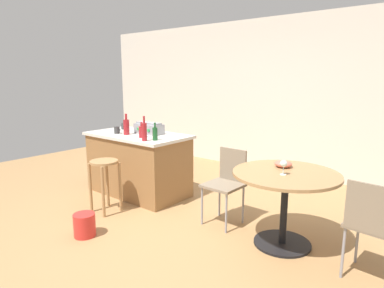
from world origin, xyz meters
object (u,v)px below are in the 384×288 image
object	(u,v)px
bottle_1	(142,132)
bottle_3	(126,127)
cup_1	(124,126)
wooden_stool	(105,174)
folding_chair_near	(372,223)
wine_glass	(284,164)
toolbox	(149,128)
serving_bowl	(283,164)
plastic_bucket	(85,225)
cup_0	(139,127)
cup_2	(117,130)
kitchen_island	(138,164)
dining_table	(285,190)
bottle_0	(144,131)
folding_chair_far	(227,180)
bottle_2	(155,133)

from	to	relation	value
bottle_1	bottle_3	world-z (taller)	bottle_3
cup_1	wooden_stool	bearing A→B (deg)	-52.44
folding_chair_near	wine_glass	size ratio (longest dim) A/B	6.13
bottle_1	bottle_3	bearing A→B (deg)	175.35
folding_chair_near	toolbox	world-z (taller)	toolbox
serving_bowl	plastic_bucket	world-z (taller)	serving_bowl
toolbox	serving_bowl	bearing A→B (deg)	-2.14
cup_0	serving_bowl	bearing A→B (deg)	-5.14
wooden_stool	cup_2	bearing A→B (deg)	127.96
kitchen_island	toolbox	xyz separation A→B (m)	(0.12, 0.11, 0.52)
cup_1	toolbox	bearing A→B (deg)	-4.76
dining_table	bottle_1	bearing A→B (deg)	-179.19
cup_0	cup_1	xyz separation A→B (m)	(-0.24, -0.09, 0.01)
cup_1	plastic_bucket	bearing A→B (deg)	-53.81
bottle_3	plastic_bucket	size ratio (longest dim) A/B	1.19
toolbox	wine_glass	distance (m)	2.23
dining_table	folding_chair_near	bearing A→B (deg)	-10.37
kitchen_island	wooden_stool	bearing A→B (deg)	-74.90
dining_table	bottle_0	size ratio (longest dim) A/B	3.29
kitchen_island	wine_glass	distance (m)	2.37
folding_chair_far	cup_1	distance (m)	2.11
bottle_1	cup_2	xyz separation A→B (m)	(-0.52, 0.00, -0.03)
dining_table	cup_1	world-z (taller)	cup_1
dining_table	plastic_bucket	distance (m)	2.14
bottle_3	serving_bowl	size ratio (longest dim) A/B	1.65
kitchen_island	plastic_bucket	xyz separation A→B (m)	(0.58, -1.31, -0.32)
cup_0	wooden_stool	bearing A→B (deg)	-65.40
serving_bowl	bottle_1	bearing A→B (deg)	-174.03
bottle_1	wine_glass	xyz separation A→B (m)	(2.05, -0.06, -0.10)
cup_1	plastic_bucket	size ratio (longest dim) A/B	0.46
folding_chair_far	bottle_2	size ratio (longest dim) A/B	3.79
cup_2	wine_glass	xyz separation A→B (m)	(2.57, -0.06, -0.07)
bottle_2	plastic_bucket	size ratio (longest dim) A/B	0.92
folding_chair_near	cup_2	distance (m)	3.41
folding_chair_far	cup_0	distance (m)	1.89
cup_1	serving_bowl	xyz separation A→B (m)	(2.70, -0.13, -0.14)
dining_table	cup_1	size ratio (longest dim) A/B	9.07
serving_bowl	plastic_bucket	size ratio (longest dim) A/B	0.72
bottle_0	bottle_3	distance (m)	0.57
wooden_stool	folding_chair_far	bearing A→B (deg)	27.14
dining_table	bottle_0	bearing A→B (deg)	-174.82
folding_chair_far	dining_table	bearing A→B (deg)	-7.14
folding_chair_near	bottle_0	distance (m)	2.70
cup_2	bottle_0	bearing A→B (deg)	-10.86
folding_chair_far	wine_glass	xyz separation A→B (m)	(0.76, -0.19, 0.36)
wine_glass	serving_bowl	bearing A→B (deg)	114.01
kitchen_island	wooden_stool	world-z (taller)	kitchen_island
bottle_2	cup_2	size ratio (longest dim) A/B	1.95
kitchen_island	cup_0	world-z (taller)	cup_0
bottle_1	plastic_bucket	xyz separation A→B (m)	(0.31, -1.14, -0.84)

